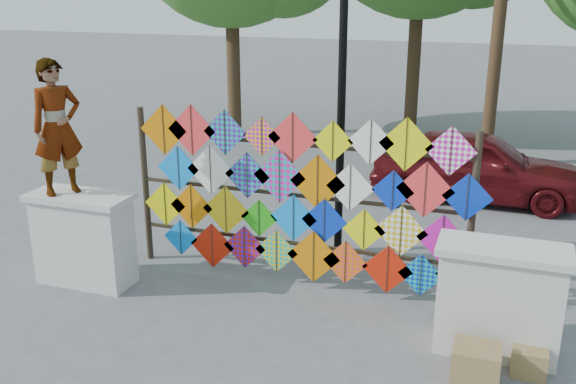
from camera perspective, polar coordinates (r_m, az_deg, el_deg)
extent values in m
plane|color=slate|center=(8.39, -1.17, -10.05)|extent=(80.00, 80.00, 0.00)
cube|color=silver|center=(9.19, -17.68, -4.22)|extent=(1.30, 0.55, 1.20)
cube|color=silver|center=(8.98, -18.07, -0.44)|extent=(1.40, 0.65, 0.08)
cube|color=silver|center=(7.52, 18.19, -9.40)|extent=(1.30, 0.55, 1.20)
cube|color=silver|center=(7.26, 18.68, -4.90)|extent=(1.40, 0.65, 0.08)
cylinder|color=#2D2419|center=(9.57, -12.55, 0.59)|extent=(0.09, 0.09, 2.30)
cylinder|color=#2D2419|center=(8.23, 16.01, -2.59)|extent=(0.09, 0.09, 2.30)
cube|color=#2D2419|center=(8.83, 0.61, -4.59)|extent=(4.60, 0.04, 0.04)
cube|color=#2D2419|center=(8.59, 0.63, -0.28)|extent=(4.60, 0.04, 0.04)
cube|color=#2D2419|center=(8.39, 0.64, 4.26)|extent=(4.60, 0.04, 0.04)
cube|color=orange|center=(9.10, -11.00, 5.46)|extent=(0.72, 0.01, 0.72)
cube|color=#2D2419|center=(9.09, -11.03, 5.44)|extent=(0.01, 0.01, 0.71)
cube|color=#FF3738|center=(8.89, -8.57, 5.46)|extent=(0.72, 0.01, 0.72)
cube|color=#2D2419|center=(8.88, -8.60, 5.45)|extent=(0.01, 0.01, 0.71)
cube|color=#5116A8|center=(8.67, -5.63, 5.29)|extent=(0.63, 0.01, 0.63)
cube|color=#2D2419|center=(8.66, -5.66, 5.28)|extent=(0.01, 0.01, 0.62)
cube|color=#DE14B1|center=(8.47, -2.34, 4.95)|extent=(0.53, 0.01, 0.53)
cube|color=#2D2419|center=(8.46, -2.37, 4.94)|extent=(0.01, 0.01, 0.52)
cube|color=#FF3738|center=(8.32, 0.41, 4.83)|extent=(0.68, 0.01, 0.68)
cube|color=#2D2419|center=(8.31, 0.38, 4.82)|extent=(0.01, 0.01, 0.67)
cube|color=#FFF60A|center=(8.17, 4.00, 4.51)|extent=(0.54, 0.01, 0.54)
cube|color=#2D2419|center=(8.16, 3.98, 4.49)|extent=(0.01, 0.01, 0.53)
cube|color=white|center=(8.05, 7.36, 4.43)|extent=(0.59, 0.01, 0.59)
cube|color=#2D2419|center=(8.04, 7.34, 4.41)|extent=(0.01, 0.01, 0.58)
cube|color=#FFF60A|center=(7.98, 10.46, 4.18)|extent=(0.68, 0.01, 0.68)
cube|color=#2D2419|center=(7.97, 10.44, 4.16)|extent=(0.01, 0.01, 0.67)
cube|color=#DE14B1|center=(7.93, 14.28, 3.55)|extent=(0.62, 0.01, 0.62)
cube|color=#2D2419|center=(7.92, 14.27, 3.53)|extent=(0.01, 0.01, 0.61)
cube|color=#0B87FF|center=(9.08, -9.71, 2.10)|extent=(0.64, 0.01, 0.64)
cube|color=#2D2419|center=(9.07, -9.75, 2.08)|extent=(0.01, 0.01, 0.63)
cube|color=white|center=(8.86, -6.89, 1.95)|extent=(0.71, 0.01, 0.71)
cube|color=#2D2419|center=(8.85, -6.93, 1.93)|extent=(0.01, 0.01, 0.69)
cube|color=#0BB4A6|center=(8.65, -3.65, 1.48)|extent=(0.65, 0.01, 0.65)
cube|color=#2D2419|center=(8.63, -3.68, 1.46)|extent=(0.01, 0.01, 0.64)
cube|color=#0BB4A6|center=(8.47, -0.76, 1.39)|extent=(0.74, 0.01, 0.74)
cube|color=#2D2419|center=(8.46, -0.79, 1.37)|extent=(0.01, 0.01, 0.72)
cube|color=orange|center=(8.33, 2.64, 0.85)|extent=(0.75, 0.01, 0.75)
cube|color=#2D2419|center=(8.32, 2.62, 0.82)|extent=(0.01, 0.01, 0.74)
cube|color=white|center=(8.23, 5.55, 0.42)|extent=(0.64, 0.01, 0.64)
cube|color=#2D2419|center=(8.21, 5.53, 0.39)|extent=(0.01, 0.01, 0.63)
cube|color=#0830CA|center=(8.12, 9.29, 0.09)|extent=(0.54, 0.01, 0.54)
cube|color=#2D2419|center=(8.11, 9.28, 0.06)|extent=(0.01, 0.01, 0.53)
cube|color=#FF3738|center=(8.05, 12.10, 0.18)|extent=(0.72, 0.01, 0.72)
cube|color=#2D2419|center=(8.04, 12.09, 0.16)|extent=(0.01, 0.01, 0.71)
cube|color=#0830CA|center=(8.02, 15.65, -0.47)|extent=(0.61, 0.01, 0.61)
cube|color=#2D2419|center=(8.01, 15.64, -0.49)|extent=(0.01, 0.01, 0.60)
cube|color=#FFF60A|center=(9.32, -10.85, -1.08)|extent=(0.65, 0.01, 0.65)
cube|color=#2D2419|center=(9.31, -10.89, -1.10)|extent=(0.01, 0.01, 0.64)
cube|color=orange|center=(9.12, -8.57, -1.28)|extent=(0.66, 0.01, 0.66)
cube|color=#2D2419|center=(9.11, -8.60, -1.31)|extent=(0.01, 0.01, 0.65)
cube|color=yellow|center=(8.89, -5.54, -1.62)|extent=(0.70, 0.01, 0.70)
cube|color=#2D2419|center=(8.88, -5.57, -1.64)|extent=(0.01, 0.01, 0.69)
cube|color=#20A113|center=(8.73, -2.59, -2.33)|extent=(0.53, 0.01, 0.53)
cube|color=#2D2419|center=(8.72, -2.62, -2.36)|extent=(0.01, 0.01, 0.52)
cube|color=#0B87FF|center=(8.55, 0.49, -2.33)|extent=(0.66, 0.01, 0.66)
cube|color=#2D2419|center=(8.54, 0.46, -2.35)|extent=(0.01, 0.01, 0.65)
cube|color=#0830CA|center=(8.43, 3.24, -2.60)|extent=(0.62, 0.01, 0.62)
cube|color=#2D2419|center=(8.41, 3.22, -2.62)|extent=(0.01, 0.01, 0.61)
cube|color=#FFF60A|center=(8.33, 6.77, -3.37)|extent=(0.57, 0.01, 0.57)
cube|color=#2D2419|center=(8.32, 6.75, -3.40)|extent=(0.01, 0.01, 0.56)
cube|color=yellow|center=(8.23, 10.00, -3.46)|extent=(0.69, 0.01, 0.69)
cube|color=#2D2419|center=(8.22, 9.99, -3.49)|extent=(0.01, 0.01, 0.68)
cube|color=#DE14B1|center=(8.19, 13.54, -4.09)|extent=(0.65, 0.01, 0.65)
cube|color=#2D2419|center=(8.18, 13.53, -4.12)|extent=(0.01, 0.01, 0.63)
cube|color=#0B87FF|center=(9.33, -9.50, -4.00)|extent=(0.53, 0.01, 0.53)
cube|color=#2D2419|center=(9.32, -9.53, -4.03)|extent=(0.01, 0.01, 0.52)
cube|color=red|center=(9.14, -6.74, -4.75)|extent=(0.67, 0.01, 0.67)
cube|color=#2D2419|center=(9.13, -6.77, -4.78)|extent=(0.01, 0.01, 0.66)
cube|color=red|center=(8.93, -3.87, -4.89)|extent=(0.63, 0.01, 0.63)
cube|color=#2D2419|center=(8.92, -3.90, -4.92)|extent=(0.01, 0.01, 0.62)
cube|color=#0BB4A6|center=(8.77, -1.03, -5.28)|extent=(0.62, 0.01, 0.62)
cube|color=#2D2419|center=(8.76, -1.05, -5.31)|extent=(0.01, 0.01, 0.61)
cube|color=orange|center=(8.62, 2.28, -5.77)|extent=(0.74, 0.01, 0.74)
cube|color=#2D2419|center=(8.61, 2.26, -5.80)|extent=(0.01, 0.01, 0.73)
cube|color=orange|center=(8.52, 5.11, -6.24)|extent=(0.61, 0.01, 0.61)
cube|color=#2D2419|center=(8.51, 5.09, -6.27)|extent=(0.01, 0.01, 0.60)
cube|color=red|center=(8.42, 8.82, -6.82)|extent=(0.67, 0.01, 0.67)
cube|color=#2D2419|center=(8.41, 8.80, -6.86)|extent=(0.01, 0.01, 0.65)
cube|color=#0BB4A6|center=(8.38, 11.69, -7.24)|extent=(0.58, 0.01, 0.58)
cube|color=#2D2419|center=(8.37, 11.68, -7.28)|extent=(0.01, 0.01, 0.57)
cube|color=#FFF60A|center=(8.32, 15.34, -7.30)|extent=(0.70, 0.01, 0.70)
cube|color=#2D2419|center=(8.31, 15.33, -7.34)|extent=(0.01, 0.01, 0.69)
cylinder|color=#49341F|center=(17.55, -4.87, 11.38)|extent=(0.36, 0.36, 3.85)
cylinder|color=#49341F|center=(18.21, 11.14, 11.79)|extent=(0.36, 0.36, 4.12)
cylinder|color=#49341F|center=(14.98, 18.08, 12.61)|extent=(0.28, 0.28, 5.50)
imported|color=#99999E|center=(8.88, -19.83, 5.42)|extent=(0.71, 0.78, 1.78)
imported|color=#530E12|center=(12.67, 16.48, 2.29)|extent=(3.92, 1.60, 1.33)
cylinder|color=black|center=(9.40, 4.74, 6.64)|extent=(0.12, 0.12, 4.20)
cube|color=#926B46|center=(7.10, 16.34, -14.56)|extent=(0.48, 0.43, 0.43)
cube|color=#926B46|center=(7.46, 20.63, -13.86)|extent=(0.36, 0.33, 0.30)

